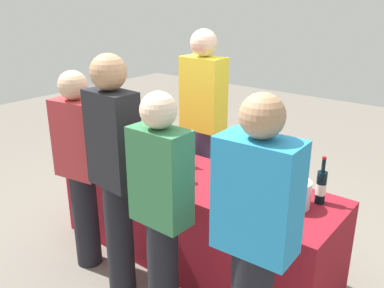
{
  "coord_description": "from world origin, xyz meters",
  "views": [
    {
      "loc": [
        1.79,
        -2.25,
        2.02
      ],
      "look_at": [
        0.0,
        0.0,
        0.98
      ],
      "focal_mm": 38.69,
      "sensor_mm": 36.0,
      "label": 1
    }
  ],
  "objects_px": {
    "guest_2": "(161,209)",
    "guest_3": "(255,237)",
    "wine_glass_0": "(117,149)",
    "guest_0": "(81,165)",
    "guest_1": "(115,169)",
    "wine_glass_2": "(286,197)",
    "wine_bottle_1": "(229,166)",
    "wine_bottle_3": "(321,187)",
    "wine_glass_1": "(185,169)",
    "wine_bottle_0": "(179,152)",
    "ice_bucket": "(293,193)",
    "wine_bottle_2": "(265,171)",
    "server_pouring": "(203,119)"
  },
  "relations": [
    {
      "from": "guest_2",
      "to": "guest_3",
      "type": "xyz_separation_m",
      "value": [
        0.6,
        0.04,
        0.02
      ]
    },
    {
      "from": "wine_glass_0",
      "to": "guest_0",
      "type": "bearing_deg",
      "value": -81.52
    },
    {
      "from": "guest_3",
      "to": "guest_1",
      "type": "bearing_deg",
      "value": 176.46
    },
    {
      "from": "guest_0",
      "to": "guest_2",
      "type": "distance_m",
      "value": 0.93
    },
    {
      "from": "guest_1",
      "to": "guest_3",
      "type": "bearing_deg",
      "value": 2.67
    },
    {
      "from": "wine_glass_2",
      "to": "guest_2",
      "type": "bearing_deg",
      "value": -128.68
    },
    {
      "from": "guest_2",
      "to": "wine_bottle_1",
      "type": "bearing_deg",
      "value": 93.45
    },
    {
      "from": "wine_bottle_3",
      "to": "guest_1",
      "type": "distance_m",
      "value": 1.35
    },
    {
      "from": "wine_glass_1",
      "to": "guest_2",
      "type": "height_order",
      "value": "guest_2"
    },
    {
      "from": "wine_bottle_3",
      "to": "wine_glass_2",
      "type": "height_order",
      "value": "wine_bottle_3"
    },
    {
      "from": "wine_bottle_0",
      "to": "wine_glass_0",
      "type": "bearing_deg",
      "value": -152.48
    },
    {
      "from": "wine_glass_0",
      "to": "wine_bottle_0",
      "type": "bearing_deg",
      "value": 27.52
    },
    {
      "from": "wine_bottle_3",
      "to": "wine_glass_1",
      "type": "distance_m",
      "value": 0.95
    },
    {
      "from": "wine_bottle_0",
      "to": "wine_glass_1",
      "type": "relative_size",
      "value": 2.18
    },
    {
      "from": "wine_glass_0",
      "to": "guest_2",
      "type": "relative_size",
      "value": 0.09
    },
    {
      "from": "wine_bottle_1",
      "to": "guest_0",
      "type": "bearing_deg",
      "value": -143.85
    },
    {
      "from": "wine_glass_0",
      "to": "guest_3",
      "type": "height_order",
      "value": "guest_3"
    },
    {
      "from": "wine_bottle_3",
      "to": "wine_glass_1",
      "type": "xyz_separation_m",
      "value": [
        -0.9,
        -0.31,
        -0.01
      ]
    },
    {
      "from": "wine_glass_0",
      "to": "ice_bucket",
      "type": "distance_m",
      "value": 1.48
    },
    {
      "from": "wine_bottle_0",
      "to": "wine_glass_0",
      "type": "distance_m",
      "value": 0.53
    },
    {
      "from": "guest_2",
      "to": "wine_glass_0",
      "type": "bearing_deg",
      "value": 152.07
    },
    {
      "from": "wine_bottle_1",
      "to": "guest_0",
      "type": "height_order",
      "value": "guest_0"
    },
    {
      "from": "ice_bucket",
      "to": "guest_1",
      "type": "distance_m",
      "value": 1.16
    },
    {
      "from": "wine_bottle_3",
      "to": "ice_bucket",
      "type": "xyz_separation_m",
      "value": [
        -0.12,
        -0.15,
        -0.03
      ]
    },
    {
      "from": "wine_glass_1",
      "to": "ice_bucket",
      "type": "bearing_deg",
      "value": 11.4
    },
    {
      "from": "wine_bottle_0",
      "to": "wine_glass_0",
      "type": "xyz_separation_m",
      "value": [
        -0.47,
        -0.24,
        -0.01
      ]
    },
    {
      "from": "wine_bottle_2",
      "to": "ice_bucket",
      "type": "height_order",
      "value": "wine_bottle_2"
    },
    {
      "from": "guest_1",
      "to": "guest_2",
      "type": "relative_size",
      "value": 1.1
    },
    {
      "from": "wine_bottle_1",
      "to": "guest_0",
      "type": "xyz_separation_m",
      "value": [
        -0.88,
        -0.64,
        -0.01
      ]
    },
    {
      "from": "wine_bottle_0",
      "to": "wine_glass_1",
      "type": "height_order",
      "value": "wine_bottle_0"
    },
    {
      "from": "wine_bottle_1",
      "to": "wine_glass_2",
      "type": "relative_size",
      "value": 2.18
    },
    {
      "from": "wine_glass_0",
      "to": "ice_bucket",
      "type": "height_order",
      "value": "ice_bucket"
    },
    {
      "from": "guest_1",
      "to": "guest_2",
      "type": "height_order",
      "value": "guest_1"
    },
    {
      "from": "wine_glass_0",
      "to": "wine_glass_2",
      "type": "relative_size",
      "value": 0.95
    },
    {
      "from": "wine_glass_1",
      "to": "wine_glass_2",
      "type": "height_order",
      "value": "wine_glass_1"
    },
    {
      "from": "wine_bottle_1",
      "to": "wine_glass_0",
      "type": "bearing_deg",
      "value": -165.87
    },
    {
      "from": "wine_glass_1",
      "to": "server_pouring",
      "type": "xyz_separation_m",
      "value": [
        -0.4,
        0.75,
        0.13
      ]
    },
    {
      "from": "guest_2",
      "to": "guest_3",
      "type": "relative_size",
      "value": 0.96
    },
    {
      "from": "ice_bucket",
      "to": "server_pouring",
      "type": "relative_size",
      "value": 0.13
    },
    {
      "from": "guest_1",
      "to": "wine_glass_2",
      "type": "bearing_deg",
      "value": 33.57
    },
    {
      "from": "ice_bucket",
      "to": "guest_1",
      "type": "height_order",
      "value": "guest_1"
    },
    {
      "from": "wine_glass_0",
      "to": "wine_glass_2",
      "type": "height_order",
      "value": "wine_glass_2"
    },
    {
      "from": "wine_glass_0",
      "to": "server_pouring",
      "type": "bearing_deg",
      "value": 69.18
    },
    {
      "from": "wine_glass_2",
      "to": "guest_0",
      "type": "distance_m",
      "value": 1.49
    },
    {
      "from": "wine_bottle_2",
      "to": "wine_glass_2",
      "type": "xyz_separation_m",
      "value": [
        0.28,
        -0.24,
        -0.01
      ]
    },
    {
      "from": "wine_bottle_2",
      "to": "guest_1",
      "type": "distance_m",
      "value": 1.04
    },
    {
      "from": "ice_bucket",
      "to": "guest_0",
      "type": "height_order",
      "value": "guest_0"
    },
    {
      "from": "guest_0",
      "to": "guest_2",
      "type": "height_order",
      "value": "guest_2"
    },
    {
      "from": "wine_bottle_2",
      "to": "guest_2",
      "type": "height_order",
      "value": "guest_2"
    },
    {
      "from": "wine_bottle_3",
      "to": "guest_2",
      "type": "height_order",
      "value": "guest_2"
    }
  ]
}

